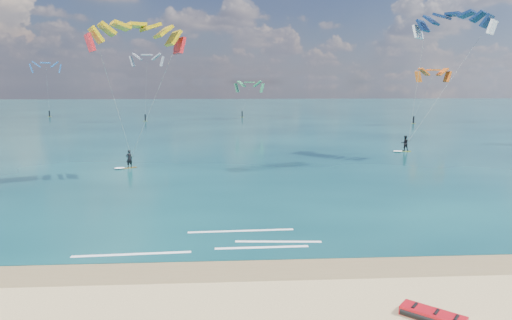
{
  "coord_description": "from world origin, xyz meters",
  "views": [
    {
      "loc": [
        1.44,
        -15.59,
        8.0
      ],
      "look_at": [
        2.85,
        8.0,
        3.95
      ],
      "focal_mm": 32.0,
      "sensor_mm": 36.0,
      "label": 1
    }
  ],
  "objects": [
    {
      "name": "kitesurfer_main",
      "position": [
        -6.61,
        23.48,
        7.06
      ],
      "size": [
        8.78,
        9.56,
        13.7
      ],
      "rotation": [
        0.0,
        0.0,
        0.58
      ],
      "color": "#BF8E16",
      "rests_on": "sea"
    },
    {
      "name": "distant_kites",
      "position": [
        -4.96,
        79.15,
        5.62
      ],
      "size": [
        83.64,
        25.1,
        13.17
      ],
      "color": "#328A54",
      "rests_on": "ground"
    },
    {
      "name": "sea",
      "position": [
        0.0,
        104.0,
        0.02
      ],
      "size": [
        320.0,
        200.0,
        0.04
      ],
      "primitive_type": "cube",
      "color": "#092A32",
      "rests_on": "ground"
    },
    {
      "name": "shoreline_foam",
      "position": [
        1.23,
        6.28,
        0.04
      ],
      "size": [
        11.99,
        3.59,
        0.01
      ],
      "color": "white",
      "rests_on": "ground"
    },
    {
      "name": "wet_sand_strip",
      "position": [
        0.0,
        3.0,
        0.0
      ],
      "size": [
        320.0,
        2.4,
        0.01
      ],
      "primitive_type": "cube",
      "color": "brown",
      "rests_on": "ground"
    },
    {
      "name": "ground",
      "position": [
        0.0,
        40.0,
        0.0
      ],
      "size": [
        320.0,
        320.0,
        0.0
      ],
      "primitive_type": "plane",
      "color": "tan",
      "rests_on": "ground"
    },
    {
      "name": "packed_kite_mid",
      "position": [
        8.31,
        -1.59,
        0.0
      ],
      "size": [
        2.4,
        2.28,
        0.37
      ],
      "primitive_type": null,
      "rotation": [
        0.0,
        0.0,
        -0.72
      ],
      "color": "#B50C16",
      "rests_on": "ground"
    },
    {
      "name": "kitesurfer_far",
      "position": [
        23.18,
        33.19,
        8.57
      ],
      "size": [
        8.9,
        8.54,
        16.36
      ],
      "rotation": [
        0.0,
        0.0,
        -0.36
      ],
      "color": "#CFDF21",
      "rests_on": "sea"
    }
  ]
}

